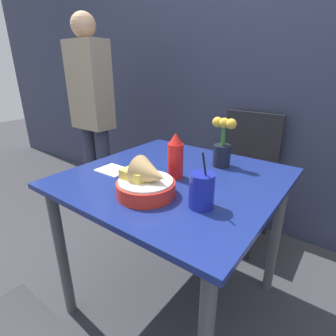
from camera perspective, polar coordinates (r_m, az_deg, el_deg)
name	(u,v)px	position (r m, az deg, el deg)	size (l,w,h in m)	color
ground_plane	(173,298)	(1.63, 1.20, -26.47)	(12.00, 12.00, 0.00)	#38383D
wall_window	(264,51)	(2.01, 20.18, 22.87)	(7.00, 0.06, 2.60)	#2D334C
dining_table	(175,198)	(1.24, 1.43, -6.48)	(0.90, 0.88, 0.74)	navy
chair_far_window	(245,167)	(1.95, 16.37, 0.31)	(0.40, 0.40, 0.91)	black
food_basket	(147,182)	(0.99, -4.59, -3.14)	(0.22, 0.22, 0.15)	red
ketchup_bottle	(175,157)	(1.13, 1.62, 2.51)	(0.07, 0.07, 0.20)	red
drink_cup	(202,192)	(0.91, 7.32, -5.12)	(0.09, 0.09, 0.21)	#192399
flower_vase	(223,145)	(1.29, 11.78, 4.91)	(0.12, 0.08, 0.24)	black
napkin	(113,170)	(1.26, -11.88, -0.46)	(0.14, 0.11, 0.01)	white
person_standing	(92,110)	(2.14, -16.17, 12.04)	(0.32, 0.18, 1.55)	#2D3347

